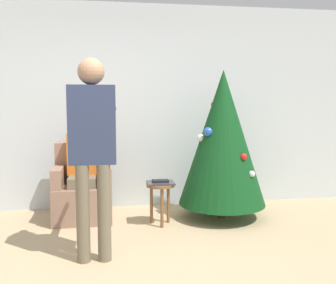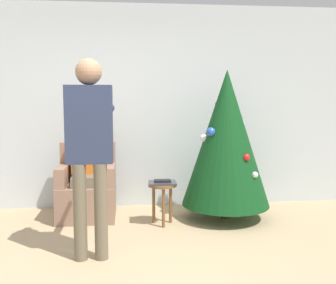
% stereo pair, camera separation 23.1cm
% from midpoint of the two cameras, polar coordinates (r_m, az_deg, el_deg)
% --- Properties ---
extents(ground_plane, '(14.00, 14.00, 0.00)m').
position_cam_midpoint_polar(ground_plane, '(3.39, -3.50, -19.03)').
color(ground_plane, tan).
extents(wall_back, '(8.00, 0.06, 2.70)m').
position_cam_midpoint_polar(wall_back, '(5.30, -4.56, 5.11)').
color(wall_back, silver).
rests_on(wall_back, ground_plane).
extents(christmas_tree, '(1.06, 1.06, 1.80)m').
position_cam_midpoint_polar(christmas_tree, '(4.78, 9.80, 0.57)').
color(christmas_tree, brown).
rests_on(christmas_tree, ground_plane).
extents(armchair, '(0.68, 0.63, 0.91)m').
position_cam_midpoint_polar(armchair, '(4.93, -10.34, -6.96)').
color(armchair, '#93705B').
rests_on(armchair, ground_plane).
extents(person_seated, '(0.36, 0.46, 1.24)m').
position_cam_midpoint_polar(person_seated, '(4.85, -10.44, -3.02)').
color(person_seated, '#6B604C').
rests_on(person_seated, ground_plane).
extents(person_standing, '(0.43, 0.57, 1.81)m').
position_cam_midpoint_polar(person_standing, '(3.56, -9.52, 0.43)').
color(person_standing, '#6B604C').
rests_on(person_standing, ground_plane).
extents(side_stool, '(0.33, 0.33, 0.48)m').
position_cam_midpoint_polar(side_stool, '(4.57, 0.64, -7.29)').
color(side_stool, brown).
rests_on(side_stool, ground_plane).
extents(laptop, '(0.31, 0.25, 0.02)m').
position_cam_midpoint_polar(laptop, '(4.54, 0.64, -5.94)').
color(laptop, '#38383D').
rests_on(laptop, side_stool).
extents(book, '(0.19, 0.11, 0.02)m').
position_cam_midpoint_polar(book, '(4.54, 0.64, -5.67)').
color(book, black).
rests_on(book, laptop).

